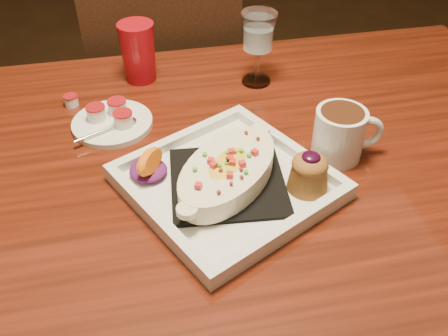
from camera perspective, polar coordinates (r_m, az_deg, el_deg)
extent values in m
cube|color=maroon|center=(0.91, -3.14, -0.69)|extent=(1.50, 0.90, 0.04)
cylinder|color=black|center=(1.62, 19.15, 0.87)|extent=(0.07, 0.07, 0.71)
cube|color=black|center=(1.64, -6.79, 7.64)|extent=(0.42, 0.42, 0.04)
cylinder|color=black|center=(1.92, -1.80, 5.25)|extent=(0.04, 0.04, 0.45)
cylinder|color=black|center=(1.90, -11.95, 3.95)|extent=(0.04, 0.04, 0.45)
cylinder|color=black|center=(1.66, 0.31, -1.36)|extent=(0.04, 0.04, 0.45)
cylinder|color=black|center=(1.64, -11.42, -2.93)|extent=(0.04, 0.04, 0.45)
cube|color=black|center=(1.35, -6.69, 12.36)|extent=(0.40, 0.03, 0.46)
cube|color=white|center=(0.85, 0.41, -2.01)|extent=(0.41, 0.41, 0.01)
cube|color=black|center=(0.84, 0.42, -1.56)|extent=(0.21, 0.21, 0.01)
ellipsoid|color=yellow|center=(0.82, 0.42, -0.33)|extent=(0.21, 0.21, 0.04)
ellipsoid|color=#631661|center=(0.86, -8.65, -0.26)|extent=(0.07, 0.07, 0.02)
cone|color=brown|center=(0.83, 9.62, -0.92)|extent=(0.07, 0.07, 0.05)
ellipsoid|color=brown|center=(0.81, 9.81, 0.41)|extent=(0.06, 0.06, 0.03)
ellipsoid|color=black|center=(0.80, 9.93, 1.23)|extent=(0.03, 0.03, 0.01)
cylinder|color=white|center=(0.91, 12.97, 3.75)|extent=(0.09, 0.09, 0.09)
cylinder|color=#33190E|center=(0.89, 13.34, 5.77)|extent=(0.08, 0.08, 0.02)
torus|color=white|center=(0.93, 15.83, 3.89)|extent=(0.07, 0.02, 0.07)
cylinder|color=silver|center=(1.13, 3.68, 9.96)|extent=(0.06, 0.06, 0.01)
cylinder|color=silver|center=(1.12, 3.77, 11.62)|extent=(0.01, 0.01, 0.07)
cone|color=silver|center=(1.08, 3.95, 15.24)|extent=(0.08, 0.08, 0.08)
cylinder|color=white|center=(1.01, -12.63, 5.02)|extent=(0.16, 0.16, 0.01)
cylinder|color=silver|center=(1.01, -14.39, 6.05)|extent=(0.04, 0.04, 0.03)
cylinder|color=#B0151B|center=(1.01, -14.53, 6.74)|extent=(0.04, 0.04, 0.00)
cylinder|color=silver|center=(1.02, -12.07, 6.79)|extent=(0.04, 0.04, 0.03)
cylinder|color=#B0151B|center=(1.02, -12.19, 7.48)|extent=(0.04, 0.04, 0.00)
cylinder|color=silver|center=(0.99, -11.44, 5.45)|extent=(0.04, 0.04, 0.03)
cylinder|color=#B0151B|center=(0.98, -11.55, 6.15)|extent=(0.04, 0.04, 0.00)
cylinder|color=silver|center=(1.09, -17.07, 7.34)|extent=(0.03, 0.03, 0.02)
cylinder|color=#B0151B|center=(1.09, -17.19, 7.84)|extent=(0.03, 0.03, 0.00)
cone|color=#A20B14|center=(1.13, -9.76, 12.89)|extent=(0.08, 0.08, 0.13)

